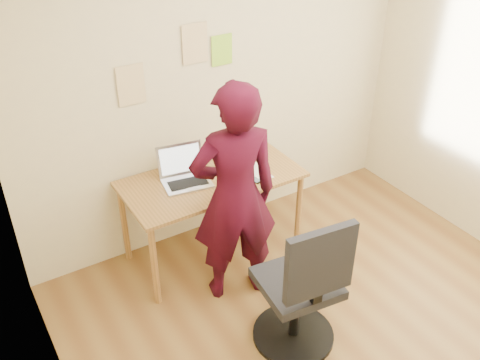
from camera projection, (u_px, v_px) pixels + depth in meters
room at (376, 181)px, 2.98m from camera, size 3.58×3.58×2.78m
desk at (212, 187)px, 4.22m from camera, size 1.40×0.70×0.74m
laptop at (185, 175)px, 4.10m from camera, size 0.41×0.37×0.26m
paper_sheet at (255, 172)px, 4.23m from camera, size 0.20×0.28×0.00m
phone at (255, 180)px, 4.13m from camera, size 0.08×0.12×0.01m
wall_note_left at (131, 85)px, 3.84m from camera, size 0.21×0.00×0.30m
wall_note_mid at (195, 44)px, 3.96m from camera, size 0.21×0.00×0.30m
wall_note_right at (222, 50)px, 4.11m from camera, size 0.18×0.00×0.24m
office_chair at (302, 294)px, 3.47m from camera, size 0.57×0.57×1.10m
person at (235, 196)px, 3.73m from camera, size 0.71×0.55×1.72m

